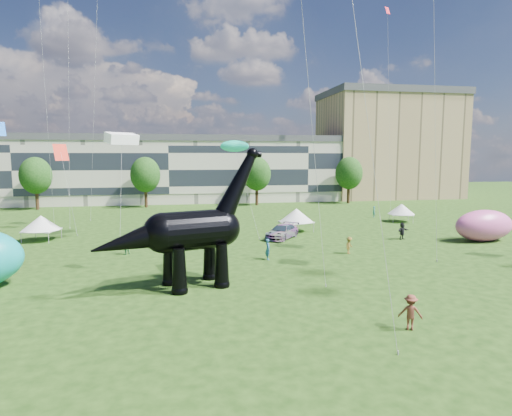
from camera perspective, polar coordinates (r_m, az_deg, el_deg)
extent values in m
plane|color=#16330C|center=(27.04, 3.62, -12.62)|extent=(220.00, 220.00, 0.00)
cube|color=beige|center=(86.80, -11.47, 4.78)|extent=(78.00, 11.00, 12.00)
cube|color=tan|center=(100.92, 17.16, 7.73)|extent=(28.00, 18.00, 22.00)
cylinder|color=#382314|center=(81.65, -27.15, 0.93)|extent=(0.56, 0.56, 3.20)
ellipsoid|color=#14380F|center=(81.35, -27.33, 4.24)|extent=(5.20, 5.20, 6.24)
cylinder|color=#382314|center=(78.30, -14.45, 1.25)|extent=(0.56, 0.56, 3.20)
ellipsoid|color=#14380F|center=(78.00, -14.56, 4.70)|extent=(5.20, 5.20, 6.24)
cylinder|color=#382314|center=(79.36, 0.10, 1.54)|extent=(0.56, 0.56, 3.20)
ellipsoid|color=#14380F|center=(79.05, 0.11, 4.95)|extent=(5.20, 5.20, 6.24)
cylinder|color=#382314|center=(84.44, 12.22, 1.71)|extent=(0.56, 0.56, 3.20)
ellipsoid|color=#14380F|center=(84.16, 12.30, 4.91)|extent=(5.20, 5.20, 6.24)
cone|color=black|center=(28.92, -10.19, -8.26)|extent=(1.32, 1.32, 3.04)
sphere|color=black|center=(29.29, -10.14, -10.79)|extent=(1.12, 1.12, 1.12)
cone|color=black|center=(30.98, -11.46, -7.26)|extent=(1.32, 1.32, 3.04)
sphere|color=black|center=(31.33, -11.40, -9.63)|extent=(1.12, 1.12, 1.12)
cone|color=black|center=(29.94, -4.59, -7.64)|extent=(1.32, 1.32, 3.04)
sphere|color=black|center=(30.30, -4.57, -10.09)|extent=(1.12, 1.12, 1.12)
cone|color=black|center=(31.94, -6.19, -6.73)|extent=(1.32, 1.32, 3.04)
sphere|color=black|center=(32.28, -6.15, -9.04)|extent=(1.12, 1.12, 1.12)
cylinder|color=black|center=(29.86, -8.35, -2.95)|extent=(4.89, 3.90, 2.74)
sphere|color=black|center=(29.24, -12.29, -3.25)|extent=(2.74, 2.74, 2.74)
sphere|color=black|center=(30.63, -4.59, -2.66)|extent=(2.64, 2.64, 2.64)
cone|color=black|center=(30.79, -2.52, 2.91)|extent=(4.10, 2.61, 5.37)
sphere|color=black|center=(31.26, -0.48, 7.25)|extent=(0.85, 0.85, 0.85)
cylinder|color=black|center=(31.40, 0.02, 7.16)|extent=(0.81, 0.64, 0.45)
cone|color=black|center=(28.82, -16.29, -4.20)|extent=(5.75, 3.65, 2.98)
imported|color=#B7B8BC|center=(51.29, -12.81, -2.52)|extent=(2.26, 4.71, 1.55)
imported|color=gray|center=(48.12, -13.61, -3.23)|extent=(4.45, 1.85, 1.43)
imported|color=silver|center=(52.53, -5.25, -2.17)|extent=(5.49, 2.59, 1.52)
imported|color=#595960|center=(47.29, 3.50, -3.16)|extent=(5.01, 5.50, 1.54)
cube|color=white|center=(51.75, 5.39, -1.86)|extent=(4.12, 4.12, 0.13)
cone|color=white|center=(51.63, 5.40, -0.93)|extent=(5.22, 5.22, 1.58)
cylinder|color=#999999|center=(49.80, 5.06, -2.88)|extent=(0.06, 0.06, 1.16)
cylinder|color=#999999|center=(51.62, 7.69, -2.57)|extent=(0.06, 0.06, 1.16)
cylinder|color=#999999|center=(52.16, 3.10, -2.42)|extent=(0.06, 0.06, 1.16)
cylinder|color=#999999|center=(53.89, 5.68, -2.14)|extent=(0.06, 0.06, 1.16)
cube|color=silver|center=(62.52, 18.78, -0.80)|extent=(3.53, 3.53, 0.11)
cone|color=silver|center=(62.43, 18.80, -0.11)|extent=(4.47, 4.47, 1.42)
cylinder|color=#999999|center=(61.03, 17.81, -1.43)|extent=(0.06, 0.06, 1.04)
cylinder|color=#999999|center=(61.62, 20.23, -1.45)|extent=(0.06, 0.06, 1.04)
cylinder|color=#999999|center=(63.60, 17.34, -1.09)|extent=(0.06, 0.06, 1.04)
cylinder|color=#999999|center=(64.17, 19.66, -1.11)|extent=(0.06, 0.06, 1.04)
cube|color=white|center=(51.39, -26.68, -2.67)|extent=(3.64, 3.64, 0.12)
cone|color=white|center=(51.27, -26.73, -1.76)|extent=(4.61, 4.61, 1.55)
cylinder|color=#999999|center=(50.93, -28.84, -3.52)|extent=(0.06, 0.06, 1.14)
cylinder|color=#999999|center=(49.56, -25.93, -3.62)|extent=(0.06, 0.06, 1.14)
cylinder|color=#999999|center=(53.41, -27.31, -2.98)|extent=(0.06, 0.06, 1.14)
cylinder|color=#999999|center=(52.11, -24.51, -3.06)|extent=(0.06, 0.06, 1.14)
ellipsoid|color=#E559A6|center=(51.72, 28.12, -2.07)|extent=(6.98, 3.87, 3.37)
imported|color=black|center=(49.33, 18.92, -2.92)|extent=(1.79, 1.27, 1.86)
imported|color=brown|center=(40.82, 12.32, -4.88)|extent=(1.17, 1.13, 1.60)
imported|color=#245A86|center=(37.68, 1.59, -5.51)|extent=(0.46, 0.68, 1.86)
imported|color=teal|center=(66.04, 15.44, -0.48)|extent=(0.42, 0.61, 1.62)
imported|color=#3E2F6A|center=(53.04, -5.60, -1.89)|extent=(1.14, 1.07, 1.89)
imported|color=#398F56|center=(41.44, -17.00, -4.81)|extent=(1.02, 0.98, 1.65)
imported|color=maroon|center=(37.55, -9.90, -5.66)|extent=(0.89, 1.06, 1.85)
imported|color=brown|center=(24.34, 19.90, -12.93)|extent=(1.40, 1.16, 1.89)
plane|color=red|center=(59.07, -24.58, 6.77)|extent=(2.49, 2.03, 2.08)
cube|color=white|center=(48.65, -17.45, 8.84)|extent=(3.66, 3.39, 1.35)
ellipsoid|color=#0BB287|center=(52.25, -2.87, 8.24)|extent=(3.85, 2.91, 1.37)
plane|color=red|center=(82.52, 17.14, 23.86)|extent=(1.39, 0.98, 1.24)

